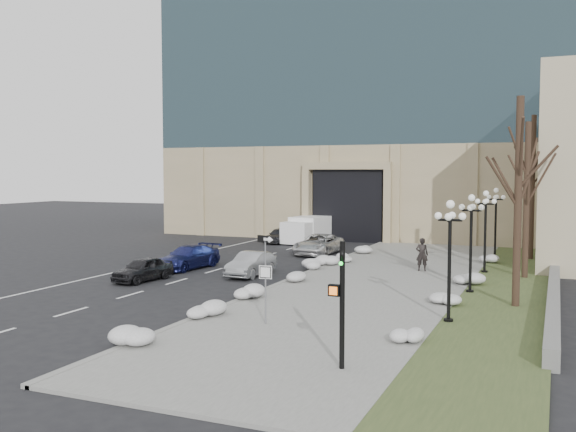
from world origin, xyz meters
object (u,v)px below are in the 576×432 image
car_a (143,269)px  one_way_sign (268,246)px  lamppost_a (450,244)px  car_c (188,257)px  box_truck (313,229)px  pedestrian (422,254)px  car_d (319,244)px  car_e (280,235)px  car_b (251,264)px  traffic_signal (341,308)px  lamppost_b (471,230)px  lamppost_d (496,213)px  keep_sign (265,282)px  lamppost_c (485,220)px

car_a → one_way_sign: size_ratio=1.32×
lamppost_a → one_way_sign: bearing=164.6°
car_c → box_truck: box_truck is taller
pedestrian → box_truck: bearing=-51.5°
car_c → lamppost_a: size_ratio=1.00×
car_a → car_c: (-0.10, 4.70, 0.06)m
car_d → lamppost_a: (11.70, -17.44, 2.36)m
car_e → one_way_sign: 22.21m
one_way_sign → box_truck: bearing=124.9°
car_d → lamppost_a: 21.13m
car_b → box_truck: 17.82m
one_way_sign → car_d: bearing=120.6°
car_e → traffic_signal: traffic_signal is taller
lamppost_b → lamppost_d: 13.00m
keep_sign → traffic_signal: traffic_signal is taller
lamppost_b → traffic_signal: bearing=-98.1°
car_d → one_way_sign: one_way_sign is taller
car_e → lamppost_a: 28.69m
car_b → lamppost_b: lamppost_b is taller
lamppost_c → car_d: bearing=159.2°
car_e → lamppost_d: (17.07, -3.42, 2.44)m
car_c → car_d: size_ratio=0.93×
one_way_sign → traffic_signal: bearing=-35.6°
lamppost_b → lamppost_c: (0.00, 6.50, 0.00)m
car_b → lamppost_a: (11.96, -7.19, 2.40)m
pedestrian → keep_sign: (-2.91, -15.14, 0.63)m
car_a → lamppost_c: 19.26m
car_c → one_way_sign: one_way_sign is taller
pedestrian → lamppost_a: lamppost_a is taller
traffic_signal → car_c: bearing=133.6°
car_e → lamppost_a: bearing=-49.0°
car_e → keep_sign: size_ratio=1.59×
car_b → traffic_signal: 17.64m
car_a → car_d: (4.84, 13.99, 0.07)m
car_d → traffic_signal: bearing=-66.8°
car_a → car_e: size_ratio=1.01×
pedestrian → lamppost_b: lamppost_b is taller
traffic_signal → lamppost_a: size_ratio=0.81×
box_truck → car_c: bearing=-88.5°
car_a → keep_sign: keep_sign is taller
keep_sign → box_truck: bearing=100.1°
car_d → car_c: bearing=-116.4°
car_a → lamppost_b: lamppost_b is taller
one_way_sign → lamppost_d: (8.74, 17.09, 0.74)m
one_way_sign → traffic_signal: 11.84m
lamppost_d → lamppost_a: bearing=-90.0°
car_d → box_truck: bearing=115.4°
car_a → keep_sign: bearing=-26.0°
lamppost_a → lamppost_c: (0.00, 13.00, 0.00)m
lamppost_b → car_b: bearing=176.7°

